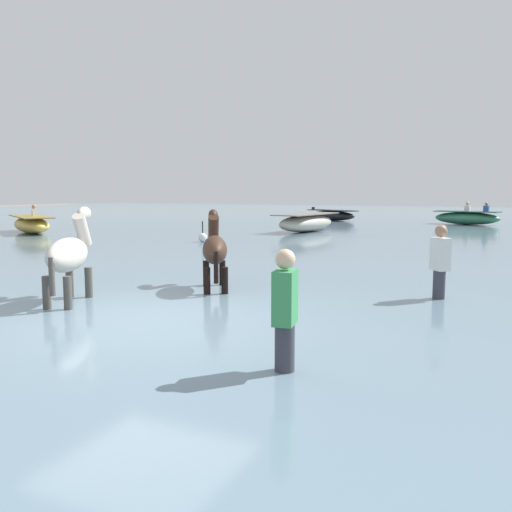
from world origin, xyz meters
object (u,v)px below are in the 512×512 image
(horse_trailing_pinto, at_px, (69,257))
(person_wading_mid, at_px, (440,271))
(boat_mid_channel, at_px, (467,218))
(channel_buoy, at_px, (203,237))
(boat_mid_outer, at_px, (332,215))
(horse_lead_dark_bay, at_px, (215,252))
(boat_near_starboard, at_px, (31,224))
(person_spectator_far, at_px, (285,325))
(boat_distant_east, at_px, (306,223))

(horse_trailing_pinto, relative_size, person_wading_mid, 1.17)
(boat_mid_channel, xyz_separation_m, channel_buoy, (-7.64, -14.01, -0.19))
(horse_trailing_pinto, xyz_separation_m, channel_buoy, (-3.22, 9.68, -0.57))
(boat_mid_outer, xyz_separation_m, person_wading_mid, (8.45, -21.81, 0.16))
(horse_lead_dark_bay, relative_size, channel_buoy, 2.54)
(boat_near_starboard, height_order, person_spectator_far, person_spectator_far)
(horse_trailing_pinto, height_order, boat_near_starboard, horse_trailing_pinto)
(horse_lead_dark_bay, height_order, boat_near_starboard, horse_lead_dark_bay)
(boat_distant_east, distance_m, person_wading_mid, 14.63)
(horse_trailing_pinto, relative_size, boat_mid_outer, 0.55)
(boat_mid_channel, bearing_deg, person_spectator_far, -90.10)
(boat_mid_outer, bearing_deg, person_spectator_far, -74.10)
(boat_near_starboard, relative_size, channel_buoy, 5.48)
(boat_mid_channel, xyz_separation_m, person_spectator_far, (-0.04, -25.35, 0.11))
(boat_distant_east, relative_size, person_spectator_far, 2.54)
(boat_distant_east, xyz_separation_m, channel_buoy, (-1.66, -6.00, -0.22))
(boat_mid_channel, relative_size, person_spectator_far, 2.13)
(person_spectator_far, xyz_separation_m, channel_buoy, (-7.60, 11.34, -0.30))
(boat_distant_east, xyz_separation_m, person_spectator_far, (5.94, -17.34, 0.08))
(boat_near_starboard, distance_m, boat_mid_channel, 21.13)
(boat_distant_east, bearing_deg, channel_buoy, -105.47)
(boat_distant_east, relative_size, person_wading_mid, 2.54)
(channel_buoy, bearing_deg, person_spectator_far, -56.18)
(boat_mid_outer, distance_m, channel_buoy, 14.92)
(boat_mid_channel, distance_m, person_spectator_far, 25.35)
(boat_mid_channel, height_order, person_wading_mid, person_wading_mid)
(boat_mid_channel, relative_size, person_wading_mid, 2.13)
(horse_lead_dark_bay, relative_size, boat_distant_east, 0.44)
(boat_distant_east, height_order, boat_near_starboard, boat_near_starboard)
(boat_distant_east, xyz_separation_m, boat_mid_outer, (-1.54, 8.92, -0.09))
(boat_near_starboard, bearing_deg, horse_trailing_pinto, -40.71)
(boat_distant_east, height_order, person_wading_mid, person_wading_mid)
(boat_mid_outer, bearing_deg, horse_trailing_pinto, -82.81)
(horse_lead_dark_bay, relative_size, person_spectator_far, 1.12)
(boat_distant_east, xyz_separation_m, boat_mid_channel, (5.99, 8.01, -0.03))
(horse_lead_dark_bay, bearing_deg, boat_near_starboard, 148.61)
(person_spectator_far, bearing_deg, horse_trailing_pinto, 159.14)
(boat_mid_channel, bearing_deg, boat_distant_east, -126.76)
(horse_trailing_pinto, distance_m, person_spectator_far, 4.69)
(boat_near_starboard, xyz_separation_m, channel_buoy, (8.60, -0.50, -0.19))
(horse_lead_dark_bay, bearing_deg, channel_buoy, 121.83)
(boat_mid_outer, relative_size, boat_near_starboard, 0.88)
(boat_mid_outer, bearing_deg, person_wading_mid, -68.81)
(horse_lead_dark_bay, bearing_deg, boat_mid_channel, 82.38)
(boat_distant_east, bearing_deg, person_wading_mid, -61.78)
(horse_lead_dark_bay, bearing_deg, person_spectator_far, -52.33)
(boat_mid_outer, relative_size, channel_buoy, 4.80)
(boat_distant_east, bearing_deg, boat_near_starboard, -151.83)
(horse_trailing_pinto, xyz_separation_m, person_wading_mid, (5.35, 2.78, -0.27))
(channel_buoy, bearing_deg, horse_trailing_pinto, -71.57)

